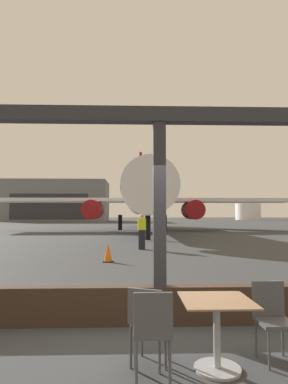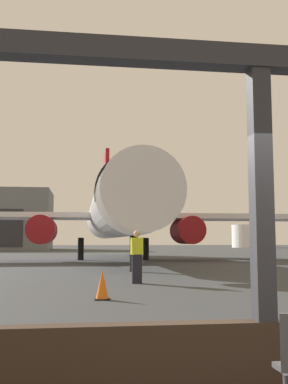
% 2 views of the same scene
% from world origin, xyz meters
% --- Properties ---
extents(ground_plane, '(220.00, 220.00, 0.00)m').
position_xyz_m(ground_plane, '(0.00, 40.00, 0.00)').
color(ground_plane, '#383A3D').
extents(window_frame, '(7.75, 0.24, 3.46)m').
position_xyz_m(window_frame, '(0.00, 0.00, 1.26)').
color(window_frame, '#38281E').
rests_on(window_frame, ground).
extents(airplane, '(31.21, 30.30, 10.23)m').
position_xyz_m(airplane, '(0.53, 27.84, 3.41)').
color(airplane, silver).
rests_on(airplane, ground).
extents(ground_crew_worker, '(0.40, 0.46, 1.74)m').
position_xyz_m(ground_crew_worker, '(-0.01, 10.72, 0.90)').
color(ground_crew_worker, black).
rests_on(ground_crew_worker, ground).
extents(traffic_cone, '(0.36, 0.36, 0.70)m').
position_xyz_m(traffic_cone, '(-1.34, 6.65, 0.33)').
color(traffic_cone, orange).
rests_on(traffic_cone, ground).
extents(fuel_storage_tank, '(7.23, 7.23, 4.75)m').
position_xyz_m(fuel_storage_tank, '(33.28, 89.20, 2.38)').
color(fuel_storage_tank, white).
rests_on(fuel_storage_tank, ground).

